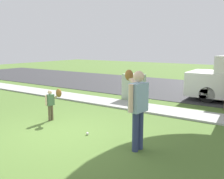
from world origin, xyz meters
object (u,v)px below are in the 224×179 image
at_px(person_child, 53,100).
at_px(utility_cabinet, 134,87).
at_px(person_adult, 137,102).
at_px(baseball, 87,134).

bearing_deg(person_child, utility_cabinet, 89.30).
height_order(person_adult, utility_cabinet, person_adult).
xyz_separation_m(person_adult, baseball, (-1.50, 0.09, -1.05)).
bearing_deg(baseball, person_adult, -3.60).
relative_size(person_child, baseball, 13.65).
bearing_deg(person_child, baseball, -5.07).
bearing_deg(person_child, person_adult, -0.44).
bearing_deg(utility_cabinet, baseball, -76.52).
xyz_separation_m(baseball, utility_cabinet, (-1.05, 4.37, 0.53)).
xyz_separation_m(person_adult, utility_cabinet, (-2.55, 4.46, -0.52)).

